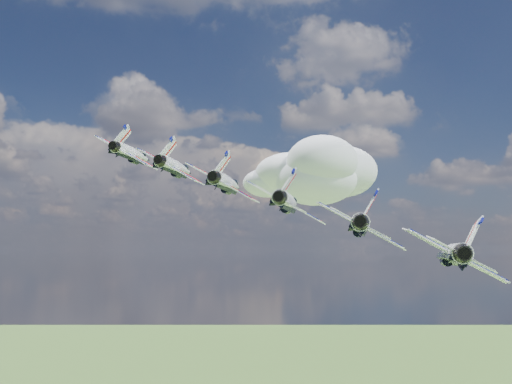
# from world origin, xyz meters

# --- Properties ---
(cloud_far) EXTENTS (68.41, 53.75, 26.87)m
(cloud_far) POSITION_xyz_m (24.58, 211.64, 171.17)
(cloud_far) COLOR white
(jet_0) EXTENTS (15.60, 19.24, 10.14)m
(jet_0) POSITION_xyz_m (-19.23, 29.06, 147.96)
(jet_0) COLOR white
(jet_1) EXTENTS (15.60, 19.24, 10.14)m
(jet_1) POSITION_xyz_m (-10.13, 21.77, 144.39)
(jet_1) COLOR silver
(jet_2) EXTENTS (15.60, 19.24, 10.14)m
(jet_2) POSITION_xyz_m (-1.03, 14.47, 140.81)
(jet_2) COLOR white
(jet_3) EXTENTS (15.60, 19.24, 10.14)m
(jet_3) POSITION_xyz_m (8.07, 7.17, 137.24)
(jet_3) COLOR silver
(jet_4) EXTENTS (15.60, 19.24, 10.14)m
(jet_4) POSITION_xyz_m (17.17, -0.13, 133.67)
(jet_4) COLOR silver
(jet_5) EXTENTS (15.60, 19.24, 10.14)m
(jet_5) POSITION_xyz_m (26.27, -7.43, 130.10)
(jet_5) COLOR silver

